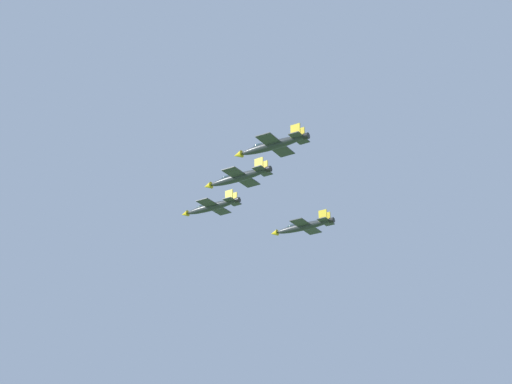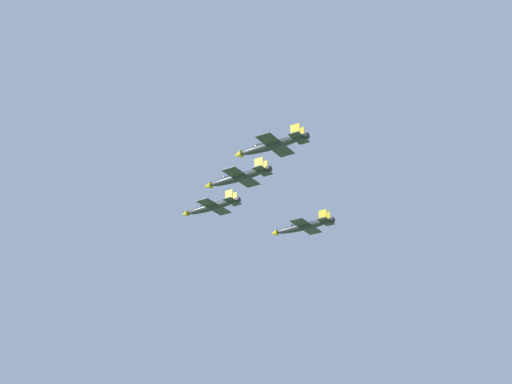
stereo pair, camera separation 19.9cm
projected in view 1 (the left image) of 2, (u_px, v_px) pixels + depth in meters
The scene contains 4 objects.
jet_lead at pixel (211, 207), 205.14m from camera, with size 14.23×13.32×3.62m.
jet_left_wingman at pixel (238, 177), 184.58m from camera, with size 14.40×13.55×3.67m.
jet_right_wingman at pixel (303, 226), 206.69m from camera, with size 14.36×13.80×3.70m.
jet_left_outer at pixel (272, 145), 163.58m from camera, with size 13.53×13.20×3.51m.
Camera 1 is at (-188.51, 46.05, 75.50)m, focal length 59.41 mm.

